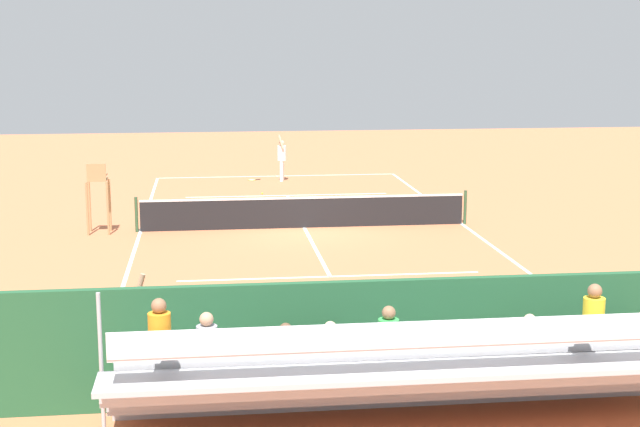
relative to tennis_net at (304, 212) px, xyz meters
The scene contains 12 objects.
ground_plane 0.50m from the tennis_net, ahead, with size 60.00×60.00×0.00m, color #CC7047.
court_line_markings 0.50m from the tennis_net, 90.00° to the right, with size 10.10×22.20×0.01m.
tennis_net is the anchor object (origin of this frame).
backdrop_wall 14.01m from the tennis_net, 90.00° to the left, with size 18.00×0.16×2.00m, color #235633.
bleacher_stand 15.33m from the tennis_net, 90.07° to the left, with size 9.06×2.40×2.48m.
umpire_chair 6.25m from the tennis_net, ahead, with size 0.67×0.67×2.14m.
courtside_bench 13.60m from the tennis_net, 102.57° to the left, with size 1.80×0.40×0.93m.
equipment_bag 13.43m from the tennis_net, 93.63° to the left, with size 0.90×0.36×0.36m, color #B22D2D.
tennis_player 9.60m from the tennis_net, 90.57° to the right, with size 0.44×0.56×1.93m.
tennis_racket 10.01m from the tennis_net, 83.69° to the right, with size 0.58×0.41×0.03m.
tennis_ball_near 6.51m from the tennis_net, 81.99° to the right, with size 0.07×0.07×0.07m, color #CCDB33.
line_judge 13.67m from the tennis_net, 72.16° to the left, with size 0.42×0.55×1.93m.
Camera 1 is at (2.98, 28.31, 5.83)m, focal length 52.74 mm.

